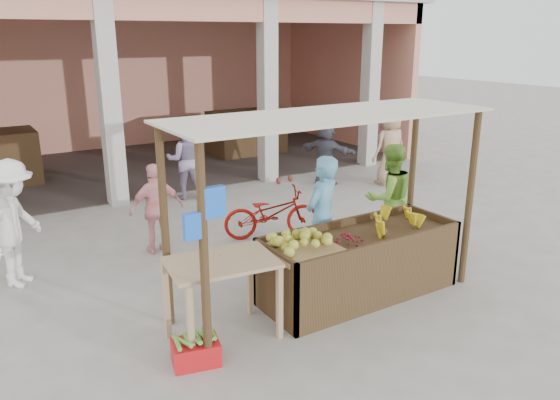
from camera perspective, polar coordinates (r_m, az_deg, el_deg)
ground at (r=7.03m, az=4.99°, el=-10.76°), size 60.00×60.00×0.00m
market_building at (r=14.39m, az=-17.03°, el=14.02°), size 14.40×6.40×4.20m
fruit_stall at (r=7.14m, az=8.31°, el=-6.86°), size 2.60×0.95×0.80m
stall_awning at (r=6.39m, az=5.02°, el=5.30°), size 4.09×1.35×2.39m
banana_heap at (r=7.40m, az=12.08°, el=-2.13°), size 0.99×0.54×0.18m
melon_tray at (r=6.43m, az=2.35°, el=-4.63°), size 0.81×0.70×0.21m
berry_heap at (r=6.75m, az=6.91°, el=-3.87°), size 0.48×0.39×0.15m
side_table at (r=5.98m, az=-6.08°, el=-7.58°), size 1.24×0.90×0.93m
papaya_pile at (r=5.88m, az=-6.16°, el=-5.43°), size 0.68×0.39×0.19m
red_crate at (r=5.89m, az=-8.80°, el=-15.45°), size 0.54×0.45×0.25m
plantain_bundle at (r=5.81m, az=-8.87°, el=-14.11°), size 0.36×0.26×0.07m
produce_sacks at (r=12.41m, az=0.46°, el=3.17°), size 0.79×0.49×0.60m
vendor_blue at (r=7.45m, az=4.40°, el=-1.43°), size 0.83×0.74×1.84m
vendor_green at (r=8.56m, az=11.37°, el=0.52°), size 0.93×0.64×1.77m
motorcycle at (r=9.02m, az=-0.88°, el=-1.29°), size 1.09×1.76×0.87m
shopper_a at (r=8.00m, az=-26.13°, el=-1.77°), size 1.18×1.32×1.86m
shopper_b at (r=8.53m, az=-12.78°, el=-0.59°), size 0.91×0.52×1.50m
shopper_c at (r=12.43m, az=11.45°, el=5.87°), size 0.91×0.60×1.88m
shopper_d at (r=12.25m, az=4.80°, el=5.16°), size 1.11×1.53×1.53m
shopper_f at (r=11.27m, az=-9.85°, el=4.57°), size 0.99×0.79×1.78m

